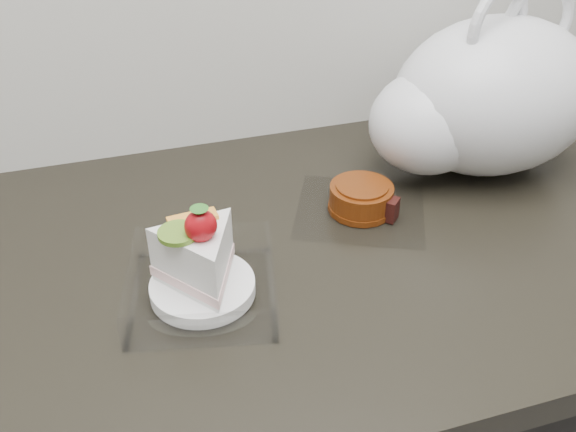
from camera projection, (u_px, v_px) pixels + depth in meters
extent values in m
cube|color=black|center=(252.00, 264.00, 0.85)|extent=(2.04, 0.64, 0.04)
cube|color=white|center=(203.00, 294.00, 0.76)|extent=(0.20, 0.20, 0.00)
cylinder|color=white|center=(203.00, 288.00, 0.76)|extent=(0.12, 0.12, 0.02)
ellipsoid|color=red|center=(201.00, 226.00, 0.69)|extent=(0.04, 0.03, 0.04)
cone|color=#2D7223|center=(199.00, 212.00, 0.68)|extent=(0.02, 0.02, 0.01)
cylinder|color=olive|center=(178.00, 233.00, 0.70)|extent=(0.05, 0.05, 0.01)
cube|color=#FF9E30|center=(193.00, 218.00, 0.73)|extent=(0.06, 0.03, 0.01)
cube|color=white|center=(360.00, 210.00, 0.91)|extent=(0.23, 0.23, 0.00)
cylinder|color=#73320D|center=(361.00, 198.00, 0.90)|extent=(0.11, 0.11, 0.04)
cylinder|color=#73320D|center=(360.00, 207.00, 0.91)|extent=(0.11, 0.11, 0.01)
cylinder|color=#73320D|center=(362.00, 186.00, 0.89)|extent=(0.09, 0.09, 0.00)
cube|color=black|center=(388.00, 209.00, 0.88)|extent=(0.03, 0.03, 0.03)
ellipsoid|color=white|center=(494.00, 96.00, 0.95)|extent=(0.36, 0.31, 0.23)
ellipsoid|color=white|center=(430.00, 122.00, 0.94)|extent=(0.22, 0.20, 0.15)
torus|color=white|center=(498.00, 27.00, 0.88)|extent=(0.12, 0.07, 0.13)
torus|color=white|center=(538.00, 21.00, 0.92)|extent=(0.12, 0.02, 0.12)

